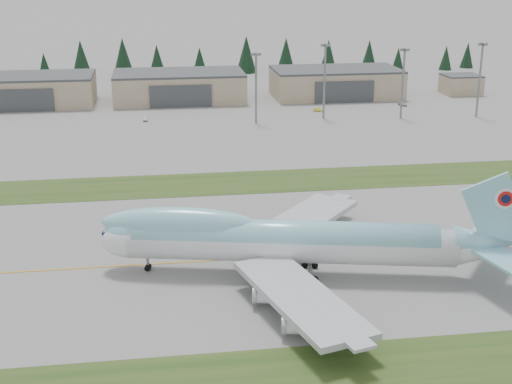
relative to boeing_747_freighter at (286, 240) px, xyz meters
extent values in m
plane|color=slate|center=(3.86, 7.54, -6.24)|extent=(7000.00, 7000.00, 0.00)
cube|color=#264318|center=(3.86, -30.46, -6.24)|extent=(400.00, 14.00, 0.08)
cube|color=#264318|center=(3.86, 52.54, -6.24)|extent=(400.00, 18.00, 0.08)
cube|color=#C48417|center=(3.86, 7.54, -6.24)|extent=(400.00, 0.40, 0.02)
cylinder|color=silver|center=(0.70, -0.15, -0.61)|extent=(54.44, 17.92, 6.31)
cylinder|color=#83C7D7|center=(-0.25, 0.06, 0.55)|extent=(50.55, 16.60, 5.82)
ellipsoid|color=silver|center=(-25.84, 5.72, -0.61)|extent=(11.22, 8.34, 6.31)
ellipsoid|color=#83C7D7|center=(-25.84, 5.72, 0.55)|extent=(9.40, 7.05, 5.35)
ellipsoid|color=#83C7D7|center=(-17.31, 3.83, 2.40)|extent=(27.32, 11.03, 5.82)
cube|color=#0C1433|center=(-29.16, 6.46, 0.65)|extent=(2.58, 2.91, 1.26)
cone|color=silver|center=(31.98, -7.08, -0.61)|extent=(12.71, 8.56, 6.18)
cone|color=#83C7D7|center=(31.98, -7.08, 0.55)|extent=(11.64, 7.81, 5.63)
cube|color=#83C7D7|center=(32.92, -7.29, 5.99)|extent=(11.60, 3.11, 13.40)
cylinder|color=silver|center=(34.14, -7.17, 8.32)|extent=(3.45, 0.95, 3.49)
cylinder|color=red|center=(34.17, -7.07, 8.32)|extent=(2.51, 0.74, 2.52)
cylinder|color=#0C1433|center=(34.19, -6.98, 8.32)|extent=(1.46, 0.50, 1.46)
cube|color=#83C7D7|center=(35.13, -1.82, -0.03)|extent=(11.12, 12.02, 0.45)
cube|color=#83C7D7|center=(32.61, -13.19, -0.03)|extent=(8.00, 11.69, 0.45)
cube|color=#ABAEB4|center=(6.06, 15.06, -2.36)|extent=(25.92, 28.14, 0.97)
cube|color=#ABAEB4|center=(-0.87, -16.21, -2.36)|extent=(16.67, 30.53, 0.97)
cylinder|color=silver|center=(0.86, 12.24, -4.20)|extent=(5.45, 3.46, 2.43)
cylinder|color=silver|center=(7.45, 20.02, -4.20)|extent=(5.45, 3.46, 2.43)
cylinder|color=silver|center=(-4.39, -11.46, -4.20)|extent=(5.45, 3.46, 2.43)
cylinder|color=silver|center=(-1.70, -21.30, -4.20)|extent=(5.45, 3.46, 2.43)
cylinder|color=slate|center=(-23.00, 5.09, -5.08)|extent=(0.51, 0.51, 2.33)
cylinder|color=slate|center=(-0.09, 3.00, -4.98)|extent=(0.65, 0.65, 2.52)
cylinder|color=slate|center=(-1.35, -2.68, -4.98)|extent=(0.65, 0.65, 2.52)
cylinder|color=slate|center=(4.65, 1.95, -4.98)|extent=(0.65, 0.65, 2.52)
cylinder|color=slate|center=(3.39, -3.73, -4.98)|extent=(0.65, 0.65, 2.52)
cylinder|color=black|center=(-23.08, 4.71, -5.71)|extent=(1.12, 0.56, 1.07)
cylinder|color=black|center=(-22.91, 5.47, -5.71)|extent=(1.12, 0.56, 1.07)
cylinder|color=black|center=(-0.09, 3.00, -5.66)|extent=(1.24, 0.73, 1.16)
cylinder|color=black|center=(-1.35, -2.68, -5.66)|extent=(1.24, 0.73, 1.16)
cylinder|color=black|center=(4.65, 1.95, -5.66)|extent=(1.24, 0.73, 1.16)
cylinder|color=black|center=(3.39, -3.73, -5.66)|extent=(1.24, 0.73, 1.16)
cube|color=tan|center=(-66.14, 157.54, -1.24)|extent=(48.00, 26.00, 10.00)
cube|color=#3A3D3F|center=(-66.14, 157.54, 4.16)|extent=(48.00, 26.00, 0.80)
cube|color=#3A3D3F|center=(-66.14, 144.24, -2.24)|extent=(22.08, 0.60, 8.00)
cube|color=tan|center=(-11.14, 157.54, -1.24)|extent=(48.00, 26.00, 10.00)
cube|color=#3A3D3F|center=(-11.14, 157.54, 4.16)|extent=(48.00, 26.00, 0.80)
cube|color=#3A3D3F|center=(-11.14, 144.24, -2.24)|extent=(22.08, 0.60, 8.00)
cube|color=tan|center=(48.86, 157.54, -1.24)|extent=(48.00, 26.00, 10.00)
cube|color=#3A3D3F|center=(48.86, 157.54, 4.16)|extent=(48.00, 26.00, 0.80)
cube|color=#3A3D3F|center=(48.86, 144.24, -2.24)|extent=(22.08, 0.60, 8.00)
cube|color=tan|center=(98.86, 155.54, -2.74)|extent=(14.00, 12.00, 7.00)
cube|color=#3A3D3F|center=(98.86, 155.54, 1.06)|extent=(14.00, 12.00, 0.60)
cylinder|color=slate|center=(11.82, 115.81, 4.58)|extent=(0.70, 0.70, 21.65)
cube|color=slate|center=(11.82, 115.81, 15.81)|extent=(3.20, 3.20, 0.80)
cylinder|color=slate|center=(35.06, 119.34, 5.59)|extent=(0.70, 0.70, 23.67)
cube|color=slate|center=(35.06, 119.34, 17.83)|extent=(3.20, 3.20, 0.80)
cylinder|color=slate|center=(60.59, 115.76, 4.87)|extent=(0.70, 0.70, 22.22)
cube|color=slate|center=(60.59, 115.76, 16.38)|extent=(3.20, 3.20, 0.80)
cylinder|color=slate|center=(86.49, 114.24, 5.62)|extent=(0.70, 0.70, 23.72)
cube|color=slate|center=(86.49, 114.24, 17.88)|extent=(3.20, 3.20, 0.80)
imported|color=white|center=(-23.77, 124.23, -6.24)|extent=(1.65, 4.03, 1.37)
imported|color=gold|center=(36.03, 130.67, -6.24)|extent=(4.01, 2.90, 1.26)
imported|color=#A7A7AB|center=(68.47, 136.19, -6.24)|extent=(2.89, 4.40, 1.18)
cone|color=black|center=(-68.49, 222.31, -0.86)|extent=(6.03, 6.03, 10.77)
cone|color=black|center=(-51.71, 217.36, 2.04)|extent=(9.28, 9.28, 16.57)
cone|color=black|center=(-33.57, 221.46, 2.20)|extent=(9.46, 9.46, 16.89)
cone|color=black|center=(-18.40, 220.29, 0.63)|extent=(7.69, 7.69, 13.74)
cone|color=black|center=(1.05, 222.25, -0.18)|extent=(6.79, 6.79, 12.13)
cone|color=black|center=(22.65, 221.66, 2.21)|extent=(9.47, 9.47, 16.91)
cone|color=black|center=(40.84, 219.04, 1.79)|extent=(9.00, 9.00, 16.07)
cone|color=black|center=(60.23, 215.90, 1.38)|extent=(8.54, 8.54, 15.25)
cone|color=black|center=(81.66, 222.29, 0.83)|extent=(7.92, 7.92, 14.14)
cone|color=black|center=(94.97, 218.98, -0.89)|extent=(5.99, 5.99, 10.70)
cone|color=black|center=(117.87, 216.85, -0.55)|extent=(6.38, 6.38, 11.39)
cone|color=black|center=(130.83, 221.87, -0.19)|extent=(6.78, 6.78, 12.11)
camera|label=1|loc=(-20.76, -108.22, 44.78)|focal=50.00mm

